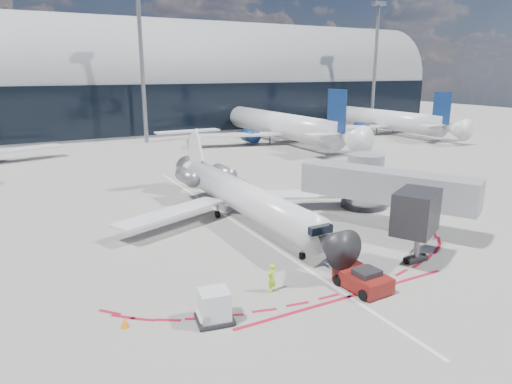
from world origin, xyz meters
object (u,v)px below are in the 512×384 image
regional_jet (238,194)px  pushback_tug (363,279)px  uld_container (214,307)px  ramp_worker (272,278)px

regional_jet → pushback_tug: regional_jet is taller
regional_jet → uld_container: size_ratio=12.85×
pushback_tug → uld_container: bearing=172.5°
regional_jet → pushback_tug: 14.56m
ramp_worker → uld_container: bearing=-4.5°
regional_jet → pushback_tug: (0.69, -14.46, -1.61)m
pushback_tug → regional_jet: bearing=89.8°
regional_jet → pushback_tug: size_ratio=5.27×
ramp_worker → regional_jet: bearing=-131.6°
pushback_tug → ramp_worker: (-4.72, 2.09, 0.28)m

